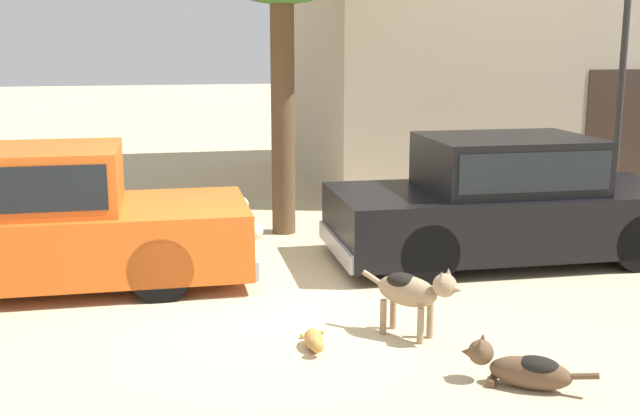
% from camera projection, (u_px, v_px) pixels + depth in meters
% --- Properties ---
extents(ground_plane, '(80.00, 80.00, 0.00)m').
position_uv_depth(ground_plane, '(261.00, 304.00, 7.79)').
color(ground_plane, tan).
extents(parked_sedan_nearest, '(4.86, 1.74, 1.48)m').
position_uv_depth(parked_sedan_nearest, '(19.00, 220.00, 8.18)').
color(parked_sedan_nearest, '#D15619').
rests_on(parked_sedan_nearest, ground_plane).
extents(parked_sedan_second, '(4.31, 1.81, 1.46)m').
position_uv_depth(parked_sedan_second, '(507.00, 199.00, 9.27)').
color(parked_sedan_second, black).
rests_on(parked_sedan_second, ground_plane).
extents(stray_dog_spotted, '(0.89, 0.63, 0.36)m').
position_uv_depth(stray_dog_spotted, '(522.00, 368.00, 5.89)').
color(stray_dog_spotted, brown).
rests_on(stray_dog_spotted, ground_plane).
extents(stray_dog_tan, '(0.71, 0.80, 0.67)m').
position_uv_depth(stray_dog_tan, '(413.00, 290.00, 6.83)').
color(stray_dog_tan, '#997F60').
rests_on(stray_dog_tan, ground_plane).
extents(stray_cat, '(0.24, 0.58, 0.16)m').
position_uv_depth(stray_cat, '(314.00, 340.00, 6.63)').
color(stray_cat, '#B77F3D').
rests_on(stray_cat, ground_plane).
extents(street_lamp, '(0.22, 0.22, 4.07)m').
position_uv_depth(street_lamp, '(625.00, 38.00, 11.50)').
color(street_lamp, '#2D2B28').
rests_on(street_lamp, ground_plane).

